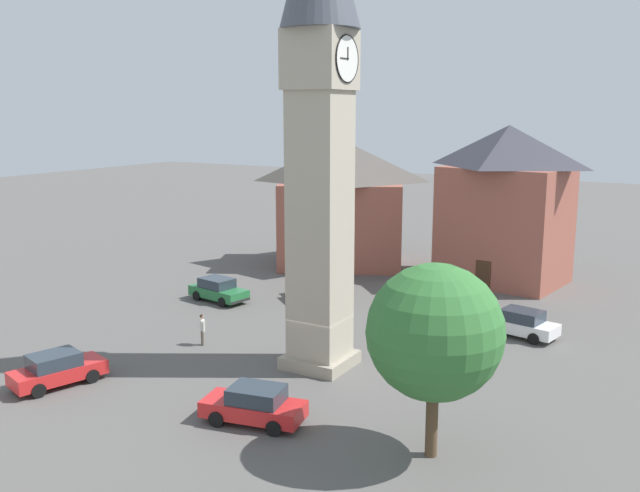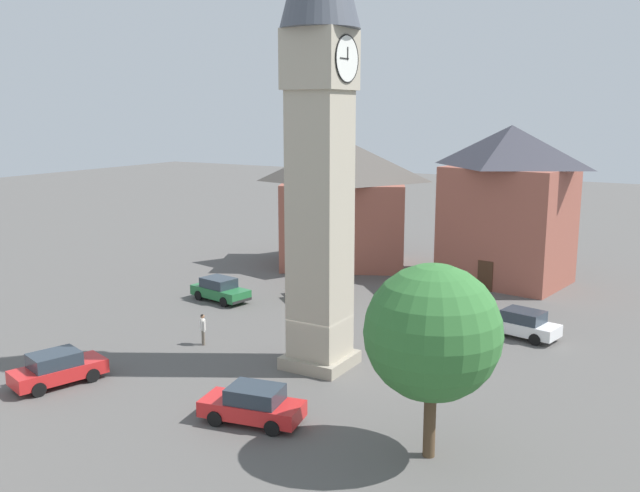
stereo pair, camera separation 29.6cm
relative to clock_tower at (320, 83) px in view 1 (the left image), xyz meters
The scene contains 12 objects.
ground_plane 13.50m from the clock_tower, 96.64° to the right, with size 200.00×200.00×0.00m, color #565451.
clock_tower is the anchor object (origin of this frame).
car_blue_kerb 14.46m from the clock_tower, ahead, with size 2.44×4.37×1.53m.
car_silver_kerb 17.44m from the clock_tower, 142.08° to the left, with size 2.45×4.38×1.53m.
car_red_corner 17.41m from the clock_tower, 147.01° to the right, with size 3.96×4.23×1.53m.
car_white_side 17.63m from the clock_tower, 48.37° to the right, with size 4.44×2.82×1.53m.
car_black_far 18.52m from the clock_tower, 120.21° to the right, with size 2.36×4.35×1.53m.
pedestrian 14.30m from the clock_tower, 85.70° to the right, with size 0.38×0.48×1.69m.
tree 13.22m from the clock_tower, 54.16° to the left, with size 4.87×4.87×7.12m.
building_terrace_right 24.25m from the clock_tower, 154.16° to the right, with size 11.29×12.31×10.04m.
building_corner_back 22.91m from the clock_tower, behind, with size 7.91×9.39×11.28m.
road_sign 13.58m from the clock_tower, 149.19° to the left, with size 0.60×0.07×2.80m.
Camera 1 is at (27.80, 16.08, 12.31)m, focal length 38.82 mm.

